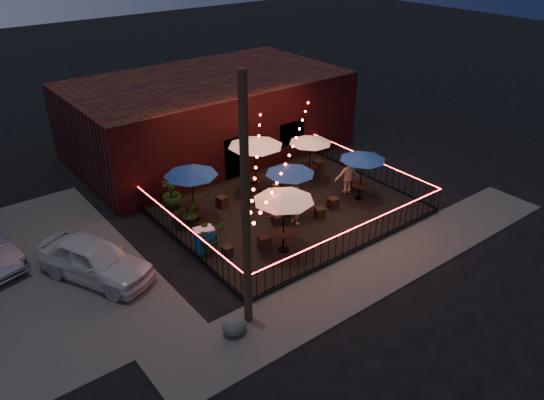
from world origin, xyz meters
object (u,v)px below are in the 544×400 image
at_px(cafe_table_0, 284,197).
at_px(cafe_table_5, 310,140).
at_px(cooler, 205,239).
at_px(cafe_table_3, 255,143).
at_px(utility_pole, 246,210).
at_px(cafe_table_2, 290,171).
at_px(boulder, 235,326).
at_px(cafe_table_4, 363,157).
at_px(cafe_table_1, 191,172).

bearing_deg(cafe_table_0, cafe_table_5, 39.70).
distance_m(cafe_table_0, cooler, 3.45).
bearing_deg(cafe_table_3, utility_pole, -127.90).
xyz_separation_m(cafe_table_2, cafe_table_3, (0.09, 2.50, 0.40)).
bearing_deg(boulder, cafe_table_2, 37.43).
xyz_separation_m(cafe_table_4, cooler, (-7.63, 0.66, -1.55)).
bearing_deg(cafe_table_2, cafe_table_1, 147.63).
relative_size(utility_pole, cooler, 8.43).
xyz_separation_m(utility_pole, cafe_table_4, (8.53, 3.42, -1.82)).
relative_size(cooler, boulder, 1.13).
height_order(cafe_table_3, cafe_table_4, cafe_table_3).
bearing_deg(cafe_table_3, cafe_table_1, -173.85).
xyz_separation_m(utility_pole, cafe_table_3, (5.22, 6.70, -1.39)).
relative_size(cafe_table_2, boulder, 3.12).
distance_m(cafe_table_0, cafe_table_2, 2.69).
height_order(cafe_table_4, cooler, cafe_table_4).
height_order(cafe_table_2, boulder, cafe_table_2).
height_order(cafe_table_0, cafe_table_4, cafe_table_0).
xyz_separation_m(cafe_table_0, cafe_table_3, (1.97, 4.41, 0.19)).
xyz_separation_m(cafe_table_3, cafe_table_4, (3.31, -3.28, -0.43)).
distance_m(cafe_table_3, cooler, 5.42).
distance_m(cafe_table_2, cafe_table_4, 3.49).
distance_m(cafe_table_3, cafe_table_5, 2.88).
relative_size(cafe_table_0, cafe_table_3, 0.80).
xyz_separation_m(cafe_table_3, cooler, (-4.32, -2.62, -1.98)).
distance_m(utility_pole, cafe_table_2, 6.86).
bearing_deg(cafe_table_2, cafe_table_3, 87.87).
distance_m(cafe_table_0, cafe_table_3, 4.84).
relative_size(utility_pole, boulder, 9.50).
bearing_deg(cafe_table_4, utility_pole, -158.15).
distance_m(cafe_table_3, boulder, 9.41).
distance_m(cafe_table_2, cafe_table_3, 2.53).
relative_size(utility_pole, cafe_table_4, 3.22).
bearing_deg(cafe_table_4, cafe_table_3, 135.25).
relative_size(cafe_table_0, cafe_table_1, 1.02).
height_order(cafe_table_3, cooler, cafe_table_3).
distance_m(utility_pole, cafe_table_4, 9.36).
relative_size(cafe_table_0, boulder, 3.06).
distance_m(cafe_table_0, cafe_table_4, 5.41).
distance_m(cafe_table_1, cafe_table_2, 3.98).
bearing_deg(cafe_table_2, cafe_table_0, -134.46).
bearing_deg(cafe_table_5, cafe_table_2, -144.70).
relative_size(cafe_table_1, cooler, 2.66).
xyz_separation_m(cafe_table_1, cafe_table_4, (6.76, -2.91, -0.15)).
bearing_deg(cafe_table_0, utility_pole, -144.83).
relative_size(cafe_table_0, cafe_table_2, 0.98).
distance_m(utility_pole, cafe_table_0, 4.27).
height_order(cafe_table_5, boulder, cafe_table_5).
bearing_deg(utility_pole, cafe_table_5, 37.93).
height_order(cafe_table_2, cafe_table_5, cafe_table_2).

